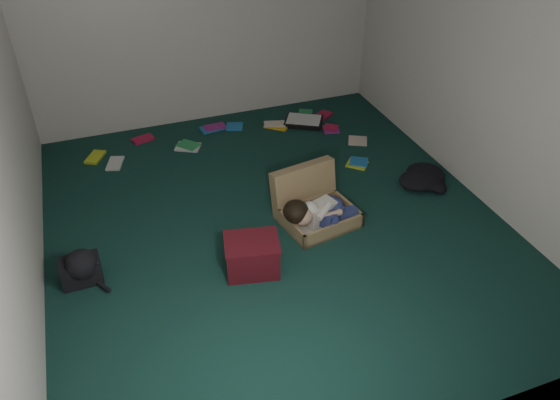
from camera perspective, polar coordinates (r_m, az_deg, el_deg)
floor at (r=5.01m, az=-0.59°, el=-2.31°), size 4.50×4.50×0.00m
wall_back at (r=6.37m, az=-7.88°, el=19.11°), size 4.50×0.00×4.50m
wall_front at (r=2.66m, az=15.90°, el=-8.21°), size 4.50×0.00×4.50m
wall_right at (r=5.30m, az=20.79°, el=13.71°), size 0.00×4.50×4.50m
suitcase at (r=5.00m, az=3.48°, el=-0.53°), size 0.73×0.72×0.47m
person at (r=4.85m, az=4.09°, el=-1.27°), size 0.71×0.34×0.29m
maroon_bin at (r=4.43m, az=-2.93°, el=-5.82°), size 0.50×0.43×0.30m
backpack at (r=4.64m, az=-20.10°, el=-6.86°), size 0.39×0.31×0.23m
clothing_pile at (r=5.69m, az=15.64°, el=2.18°), size 0.52×0.47×0.14m
paper_tray at (r=6.63m, az=2.49°, el=8.22°), size 0.55×0.51×0.06m
book_scatter at (r=6.34m, az=-3.49°, el=6.60°), size 3.05×1.57×0.02m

